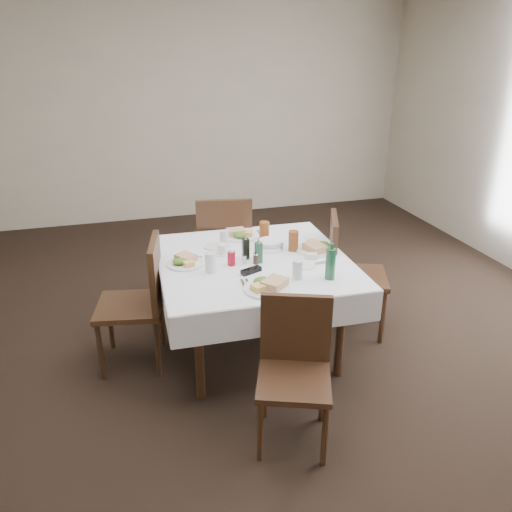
{
  "coord_description": "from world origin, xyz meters",
  "views": [
    {
      "loc": [
        -0.97,
        -3.19,
        2.23
      ],
      "look_at": [
        -0.05,
        0.02,
        0.8
      ],
      "focal_mm": 35.0,
      "sensor_mm": 36.0,
      "label": 1
    }
  ],
  "objects_px": {
    "oil_cruet_dark": "(246,248)",
    "green_bottle": "(331,263)",
    "chair_east": "(346,267)",
    "water_n": "(224,239)",
    "water_e": "(293,242)",
    "water_s": "(298,269)",
    "water_w": "(211,262)",
    "oil_cruet_green": "(259,252)",
    "chair_west": "(142,295)",
    "coffee_mug": "(222,250)",
    "ketchup_bottle": "(231,258)",
    "dining_table": "(254,269)",
    "bread_basket": "(270,245)",
    "chair_south": "(295,361)",
    "chair_north": "(224,243)"
  },
  "relations": [
    {
      "from": "oil_cruet_dark",
      "to": "green_bottle",
      "type": "xyz_separation_m",
      "value": [
        0.46,
        -0.48,
        0.03
      ]
    },
    {
      "from": "chair_east",
      "to": "water_n",
      "type": "bearing_deg",
      "value": 166.53
    },
    {
      "from": "water_n",
      "to": "water_e",
      "type": "relative_size",
      "value": 1.04
    },
    {
      "from": "water_s",
      "to": "oil_cruet_dark",
      "type": "xyz_separation_m",
      "value": [
        -0.25,
        0.42,
        0.02
      ]
    },
    {
      "from": "water_w",
      "to": "oil_cruet_green",
      "type": "distance_m",
      "value": 0.37
    },
    {
      "from": "chair_west",
      "to": "coffee_mug",
      "type": "xyz_separation_m",
      "value": [
        0.62,
        0.1,
        0.24
      ]
    },
    {
      "from": "ketchup_bottle",
      "to": "water_s",
      "type": "bearing_deg",
      "value": -41.73
    },
    {
      "from": "ketchup_bottle",
      "to": "green_bottle",
      "type": "relative_size",
      "value": 0.48
    },
    {
      "from": "oil_cruet_dark",
      "to": "coffee_mug",
      "type": "xyz_separation_m",
      "value": [
        -0.15,
        0.12,
        -0.05
      ]
    },
    {
      "from": "water_w",
      "to": "green_bottle",
      "type": "xyz_separation_m",
      "value": [
        0.75,
        -0.33,
        0.04
      ]
    },
    {
      "from": "dining_table",
      "to": "bread_basket",
      "type": "xyz_separation_m",
      "value": [
        0.18,
        0.16,
        0.11
      ]
    },
    {
      "from": "oil_cruet_dark",
      "to": "coffee_mug",
      "type": "bearing_deg",
      "value": 141.27
    },
    {
      "from": "chair_east",
      "to": "coffee_mug",
      "type": "height_order",
      "value": "chair_east"
    },
    {
      "from": "water_w",
      "to": "water_e",
      "type": "bearing_deg",
      "value": 17.45
    },
    {
      "from": "chair_south",
      "to": "chair_east",
      "type": "distance_m",
      "value": 1.31
    },
    {
      "from": "bread_basket",
      "to": "green_bottle",
      "type": "relative_size",
      "value": 0.83
    },
    {
      "from": "oil_cruet_green",
      "to": "chair_north",
      "type": "bearing_deg",
      "value": 93.82
    },
    {
      "from": "water_w",
      "to": "green_bottle",
      "type": "bearing_deg",
      "value": -23.68
    },
    {
      "from": "chair_south",
      "to": "water_n",
      "type": "distance_m",
      "value": 1.31
    },
    {
      "from": "bread_basket",
      "to": "oil_cruet_green",
      "type": "xyz_separation_m",
      "value": [
        -0.16,
        -0.23,
        0.05
      ]
    },
    {
      "from": "water_s",
      "to": "ketchup_bottle",
      "type": "bearing_deg",
      "value": 138.27
    },
    {
      "from": "water_w",
      "to": "oil_cruet_green",
      "type": "height_order",
      "value": "oil_cruet_green"
    },
    {
      "from": "ketchup_bottle",
      "to": "coffee_mug",
      "type": "relative_size",
      "value": 1.03
    },
    {
      "from": "chair_west",
      "to": "water_s",
      "type": "xyz_separation_m",
      "value": [
        1.02,
        -0.44,
        0.27
      ]
    },
    {
      "from": "chair_east",
      "to": "water_w",
      "type": "xyz_separation_m",
      "value": [
        -1.14,
        -0.21,
        0.27
      ]
    },
    {
      "from": "oil_cruet_green",
      "to": "green_bottle",
      "type": "bearing_deg",
      "value": -45.01
    },
    {
      "from": "water_e",
      "to": "bread_basket",
      "type": "relative_size",
      "value": 0.58
    },
    {
      "from": "bread_basket",
      "to": "coffee_mug",
      "type": "relative_size",
      "value": 1.78
    },
    {
      "from": "coffee_mug",
      "to": "chair_south",
      "type": "bearing_deg",
      "value": -80.27
    },
    {
      "from": "water_e",
      "to": "water_n",
      "type": "bearing_deg",
      "value": 156.19
    },
    {
      "from": "chair_west",
      "to": "oil_cruet_green",
      "type": "distance_m",
      "value": 0.9
    },
    {
      "from": "chair_west",
      "to": "oil_cruet_dark",
      "type": "relative_size",
      "value": 4.87
    },
    {
      "from": "bread_basket",
      "to": "water_n",
      "type": "bearing_deg",
      "value": 155.62
    },
    {
      "from": "water_e",
      "to": "oil_cruet_green",
      "type": "height_order",
      "value": "oil_cruet_green"
    },
    {
      "from": "chair_north",
      "to": "water_w",
      "type": "distance_m",
      "value": 1.04
    },
    {
      "from": "water_e",
      "to": "bread_basket",
      "type": "bearing_deg",
      "value": 157.31
    },
    {
      "from": "chair_north",
      "to": "dining_table",
      "type": "bearing_deg",
      "value": -87.05
    },
    {
      "from": "water_e",
      "to": "ketchup_bottle",
      "type": "bearing_deg",
      "value": -164.26
    },
    {
      "from": "bread_basket",
      "to": "oil_cruet_dark",
      "type": "relative_size",
      "value": 1.06
    },
    {
      "from": "water_e",
      "to": "chair_south",
      "type": "bearing_deg",
      "value": -108.94
    },
    {
      "from": "chair_east",
      "to": "water_s",
      "type": "distance_m",
      "value": 0.81
    },
    {
      "from": "chair_east",
      "to": "chair_south",
      "type": "bearing_deg",
      "value": -128.23
    },
    {
      "from": "water_e",
      "to": "bread_basket",
      "type": "height_order",
      "value": "water_e"
    },
    {
      "from": "dining_table",
      "to": "oil_cruet_dark",
      "type": "relative_size",
      "value": 7.11
    },
    {
      "from": "chair_north",
      "to": "water_n",
      "type": "bearing_deg",
      "value": -101.83
    },
    {
      "from": "dining_table",
      "to": "green_bottle",
      "type": "xyz_separation_m",
      "value": [
        0.41,
        -0.45,
        0.19
      ]
    },
    {
      "from": "water_e",
      "to": "water_w",
      "type": "relative_size",
      "value": 0.88
    },
    {
      "from": "bread_basket",
      "to": "dining_table",
      "type": "bearing_deg",
      "value": -136.79
    },
    {
      "from": "water_n",
      "to": "oil_cruet_dark",
      "type": "distance_m",
      "value": 0.3
    },
    {
      "from": "chair_west",
      "to": "water_s",
      "type": "relative_size",
      "value": 7.3
    }
  ]
}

